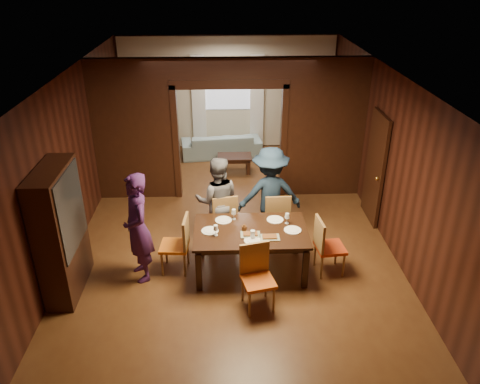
{
  "coord_description": "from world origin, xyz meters",
  "views": [
    {
      "loc": [
        -0.14,
        -7.42,
        4.57
      ],
      "look_at": [
        0.13,
        -0.4,
        1.05
      ],
      "focal_mm": 35.0,
      "sensor_mm": 36.0,
      "label": 1
    }
  ],
  "objects_px": {
    "chair_right": "(330,246)",
    "person_purple": "(138,228)",
    "person_navy": "(270,194)",
    "dining_table": "(250,250)",
    "chair_far_r": "(276,216)",
    "chair_near": "(258,279)",
    "person_grey": "(217,201)",
    "chair_far_l": "(223,217)",
    "coffee_table": "(235,164)",
    "sofa": "(221,144)",
    "chair_left": "(174,244)",
    "hutch": "(61,232)"
  },
  "relations": [
    {
      "from": "chair_right",
      "to": "chair_far_r",
      "type": "bearing_deg",
      "value": 31.15
    },
    {
      "from": "person_navy",
      "to": "chair_far_l",
      "type": "bearing_deg",
      "value": 1.11
    },
    {
      "from": "chair_far_l",
      "to": "person_purple",
      "type": "bearing_deg",
      "value": 25.88
    },
    {
      "from": "sofa",
      "to": "chair_left",
      "type": "bearing_deg",
      "value": 74.71
    },
    {
      "from": "coffee_table",
      "to": "chair_far_r",
      "type": "distance_m",
      "value": 3.12
    },
    {
      "from": "coffee_table",
      "to": "chair_right",
      "type": "relative_size",
      "value": 0.82
    },
    {
      "from": "person_navy",
      "to": "chair_far_r",
      "type": "height_order",
      "value": "person_navy"
    },
    {
      "from": "dining_table",
      "to": "chair_left",
      "type": "xyz_separation_m",
      "value": [
        -1.22,
        0.07,
        0.1
      ]
    },
    {
      "from": "chair_far_l",
      "to": "chair_near",
      "type": "height_order",
      "value": "same"
    },
    {
      "from": "person_navy",
      "to": "hutch",
      "type": "xyz_separation_m",
      "value": [
        -3.2,
        -1.35,
        0.13
      ]
    },
    {
      "from": "hutch",
      "to": "chair_far_l",
      "type": "bearing_deg",
      "value": 28.04
    },
    {
      "from": "coffee_table",
      "to": "hutch",
      "type": "relative_size",
      "value": 0.4
    },
    {
      "from": "chair_far_l",
      "to": "person_navy",
      "type": "bearing_deg",
      "value": 174.25
    },
    {
      "from": "chair_far_r",
      "to": "chair_near",
      "type": "bearing_deg",
      "value": 74.31
    },
    {
      "from": "person_purple",
      "to": "sofa",
      "type": "relative_size",
      "value": 0.88
    },
    {
      "from": "coffee_table",
      "to": "chair_right",
      "type": "height_order",
      "value": "chair_right"
    },
    {
      "from": "person_grey",
      "to": "hutch",
      "type": "distance_m",
      "value": 2.61
    },
    {
      "from": "chair_right",
      "to": "person_purple",
      "type": "bearing_deg",
      "value": 83.9
    },
    {
      "from": "person_navy",
      "to": "dining_table",
      "type": "distance_m",
      "value": 1.19
    },
    {
      "from": "person_grey",
      "to": "chair_far_r",
      "type": "bearing_deg",
      "value": 178.29
    },
    {
      "from": "dining_table",
      "to": "chair_left",
      "type": "distance_m",
      "value": 1.22
    },
    {
      "from": "dining_table",
      "to": "chair_far_l",
      "type": "xyz_separation_m",
      "value": [
        -0.43,
        0.92,
        0.1
      ]
    },
    {
      "from": "coffee_table",
      "to": "hutch",
      "type": "xyz_separation_m",
      "value": [
        -2.65,
        -4.3,
        0.8
      ]
    },
    {
      "from": "chair_right",
      "to": "chair_near",
      "type": "bearing_deg",
      "value": 117.67
    },
    {
      "from": "chair_right",
      "to": "chair_left",
      "type": "bearing_deg",
      "value": 80.39
    },
    {
      "from": "chair_right",
      "to": "hutch",
      "type": "distance_m",
      "value": 4.11
    },
    {
      "from": "sofa",
      "to": "chair_right",
      "type": "height_order",
      "value": "chair_right"
    },
    {
      "from": "person_purple",
      "to": "coffee_table",
      "type": "height_order",
      "value": "person_purple"
    },
    {
      "from": "chair_left",
      "to": "chair_far_r",
      "type": "bearing_deg",
      "value": 120.73
    },
    {
      "from": "person_navy",
      "to": "chair_near",
      "type": "height_order",
      "value": "person_navy"
    },
    {
      "from": "sofa",
      "to": "hutch",
      "type": "xyz_separation_m",
      "value": [
        -2.35,
        -5.35,
        0.71
      ]
    },
    {
      "from": "dining_table",
      "to": "chair_far_r",
      "type": "relative_size",
      "value": 1.83
    },
    {
      "from": "chair_right",
      "to": "chair_far_l",
      "type": "height_order",
      "value": "same"
    },
    {
      "from": "chair_far_l",
      "to": "chair_far_r",
      "type": "distance_m",
      "value": 0.94
    },
    {
      "from": "chair_left",
      "to": "chair_right",
      "type": "height_order",
      "value": "same"
    },
    {
      "from": "chair_far_l",
      "to": "coffee_table",
      "type": "bearing_deg",
      "value": -107.29
    },
    {
      "from": "dining_table",
      "to": "chair_right",
      "type": "bearing_deg",
      "value": -3.54
    },
    {
      "from": "chair_left",
      "to": "chair_far_l",
      "type": "xyz_separation_m",
      "value": [
        0.78,
        0.85,
        0.0
      ]
    },
    {
      "from": "chair_left",
      "to": "chair_right",
      "type": "bearing_deg",
      "value": 91.15
    },
    {
      "from": "person_grey",
      "to": "chair_far_r",
      "type": "xyz_separation_m",
      "value": [
        1.03,
        -0.01,
        -0.32
      ]
    },
    {
      "from": "chair_far_r",
      "to": "hutch",
      "type": "distance_m",
      "value": 3.57
    },
    {
      "from": "chair_far_l",
      "to": "chair_far_r",
      "type": "relative_size",
      "value": 1.0
    },
    {
      "from": "chair_left",
      "to": "chair_near",
      "type": "xyz_separation_m",
      "value": [
        1.27,
        -0.96,
        0.0
      ]
    },
    {
      "from": "dining_table",
      "to": "person_navy",
      "type": "bearing_deg",
      "value": 68.55
    },
    {
      "from": "person_grey",
      "to": "chair_right",
      "type": "xyz_separation_m",
      "value": [
        1.79,
        -1.01,
        -0.32
      ]
    },
    {
      "from": "person_grey",
      "to": "sofa",
      "type": "bearing_deg",
      "value": -91.93
    },
    {
      "from": "person_grey",
      "to": "coffee_table",
      "type": "height_order",
      "value": "person_grey"
    },
    {
      "from": "person_grey",
      "to": "chair_right",
      "type": "height_order",
      "value": "person_grey"
    },
    {
      "from": "person_navy",
      "to": "dining_table",
      "type": "xyz_separation_m",
      "value": [
        -0.4,
        -1.01,
        -0.49
      ]
    },
    {
      "from": "dining_table",
      "to": "hutch",
      "type": "distance_m",
      "value": 2.89
    }
  ]
}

